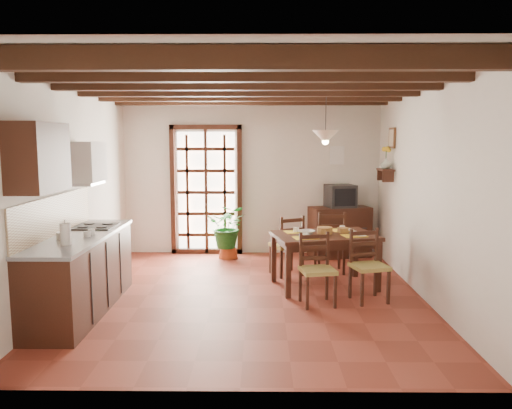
{
  "coord_description": "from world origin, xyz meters",
  "views": [
    {
      "loc": [
        0.17,
        -6.31,
        2.03
      ],
      "look_at": [
        0.1,
        0.4,
        1.15
      ],
      "focal_mm": 35.0,
      "sensor_mm": 36.0,
      "label": 1
    }
  ],
  "objects_px": {
    "chair_near_right": "(369,279)",
    "sideboard": "(339,232)",
    "dining_table": "(325,241)",
    "chair_far_left": "(287,256)",
    "chair_near_left": "(317,283)",
    "kitchen_counter": "(81,272)",
    "pendant_lamp": "(325,136)",
    "chair_far_right": "(330,253)",
    "crt_tv": "(340,196)",
    "potted_plant": "(228,225)"
  },
  "relations": [
    {
      "from": "chair_near_right",
      "to": "pendant_lamp",
      "type": "height_order",
      "value": "pendant_lamp"
    },
    {
      "from": "dining_table",
      "to": "crt_tv",
      "type": "distance_m",
      "value": 1.91
    },
    {
      "from": "crt_tv",
      "to": "potted_plant",
      "type": "relative_size",
      "value": 0.28
    },
    {
      "from": "chair_far_left",
      "to": "crt_tv",
      "type": "bearing_deg",
      "value": -155.04
    },
    {
      "from": "chair_near_left",
      "to": "chair_near_right",
      "type": "relative_size",
      "value": 0.98
    },
    {
      "from": "chair_near_right",
      "to": "dining_table",
      "type": "bearing_deg",
      "value": 113.39
    },
    {
      "from": "chair_near_right",
      "to": "potted_plant",
      "type": "height_order",
      "value": "potted_plant"
    },
    {
      "from": "sideboard",
      "to": "chair_near_left",
      "type": "bearing_deg",
      "value": -118.89
    },
    {
      "from": "chair_near_left",
      "to": "chair_far_right",
      "type": "bearing_deg",
      "value": 66.29
    },
    {
      "from": "dining_table",
      "to": "chair_far_right",
      "type": "relative_size",
      "value": 1.6
    },
    {
      "from": "chair_far_right",
      "to": "kitchen_counter",
      "type": "bearing_deg",
      "value": 26.65
    },
    {
      "from": "chair_near_right",
      "to": "chair_far_left",
      "type": "relative_size",
      "value": 0.99
    },
    {
      "from": "dining_table",
      "to": "chair_near_left",
      "type": "relative_size",
      "value": 1.73
    },
    {
      "from": "kitchen_counter",
      "to": "crt_tv",
      "type": "height_order",
      "value": "kitchen_counter"
    },
    {
      "from": "dining_table",
      "to": "chair_far_left",
      "type": "distance_m",
      "value": 0.86
    },
    {
      "from": "chair_near_right",
      "to": "potted_plant",
      "type": "xyz_separation_m",
      "value": [
        -1.92,
        2.26,
        0.29
      ]
    },
    {
      "from": "crt_tv",
      "to": "chair_far_left",
      "type": "bearing_deg",
      "value": -142.99
    },
    {
      "from": "chair_near_left",
      "to": "sideboard",
      "type": "bearing_deg",
      "value": 64.97
    },
    {
      "from": "chair_near_left",
      "to": "pendant_lamp",
      "type": "distance_m",
      "value": 2.0
    },
    {
      "from": "dining_table",
      "to": "chair_far_right",
      "type": "xyz_separation_m",
      "value": [
        0.18,
        0.75,
        -0.35
      ]
    },
    {
      "from": "crt_tv",
      "to": "pendant_lamp",
      "type": "bearing_deg",
      "value": -119.9
    },
    {
      "from": "chair_near_left",
      "to": "pendant_lamp",
      "type": "bearing_deg",
      "value": 67.75
    },
    {
      "from": "chair_near_left",
      "to": "kitchen_counter",
      "type": "bearing_deg",
      "value": 174.94
    },
    {
      "from": "dining_table",
      "to": "sideboard",
      "type": "distance_m",
      "value": 1.89
    },
    {
      "from": "dining_table",
      "to": "sideboard",
      "type": "relative_size",
      "value": 1.49
    },
    {
      "from": "sideboard",
      "to": "dining_table",
      "type": "bearing_deg",
      "value": -119.41
    },
    {
      "from": "chair_far_left",
      "to": "chair_near_right",
      "type": "bearing_deg",
      "value": 102.68
    },
    {
      "from": "pendant_lamp",
      "to": "kitchen_counter",
      "type": "bearing_deg",
      "value": -159.55
    },
    {
      "from": "chair_far_right",
      "to": "crt_tv",
      "type": "xyz_separation_m",
      "value": [
        0.31,
        1.05,
        0.76
      ]
    },
    {
      "from": "crt_tv",
      "to": "kitchen_counter",
      "type": "bearing_deg",
      "value": -154.86
    },
    {
      "from": "dining_table",
      "to": "chair_near_right",
      "type": "bearing_deg",
      "value": -63.98
    },
    {
      "from": "chair_near_right",
      "to": "sideboard",
      "type": "distance_m",
      "value": 2.42
    },
    {
      "from": "chair_near_right",
      "to": "chair_near_left",
      "type": "bearing_deg",
      "value": 177.4
    },
    {
      "from": "kitchen_counter",
      "to": "chair_far_left",
      "type": "height_order",
      "value": "kitchen_counter"
    },
    {
      "from": "kitchen_counter",
      "to": "sideboard",
      "type": "bearing_deg",
      "value": 39.01
    },
    {
      "from": "chair_near_right",
      "to": "sideboard",
      "type": "height_order",
      "value": "chair_near_right"
    },
    {
      "from": "dining_table",
      "to": "chair_near_right",
      "type": "distance_m",
      "value": 0.86
    },
    {
      "from": "kitchen_counter",
      "to": "chair_far_left",
      "type": "xyz_separation_m",
      "value": [
        2.51,
        1.62,
        -0.19
      ]
    },
    {
      "from": "chair_far_right",
      "to": "crt_tv",
      "type": "distance_m",
      "value": 1.33
    },
    {
      "from": "chair_near_left",
      "to": "chair_far_left",
      "type": "relative_size",
      "value": 0.96
    },
    {
      "from": "pendant_lamp",
      "to": "sideboard",
      "type": "bearing_deg",
      "value": 73.97
    },
    {
      "from": "crt_tv",
      "to": "dining_table",
      "type": "bearing_deg",
      "value": -119.05
    },
    {
      "from": "chair_far_right",
      "to": "pendant_lamp",
      "type": "xyz_separation_m",
      "value": [
        -0.18,
        -0.65,
        1.78
      ]
    },
    {
      "from": "kitchen_counter",
      "to": "pendant_lamp",
      "type": "relative_size",
      "value": 2.66
    },
    {
      "from": "dining_table",
      "to": "pendant_lamp",
      "type": "distance_m",
      "value": 1.44
    },
    {
      "from": "chair_far_left",
      "to": "pendant_lamp",
      "type": "relative_size",
      "value": 1.08
    },
    {
      "from": "dining_table",
      "to": "sideboard",
      "type": "height_order",
      "value": "sideboard"
    },
    {
      "from": "kitchen_counter",
      "to": "chair_far_left",
      "type": "distance_m",
      "value": 3.0
    },
    {
      "from": "kitchen_counter",
      "to": "dining_table",
      "type": "bearing_deg",
      "value": 18.75
    },
    {
      "from": "sideboard",
      "to": "pendant_lamp",
      "type": "height_order",
      "value": "pendant_lamp"
    }
  ]
}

